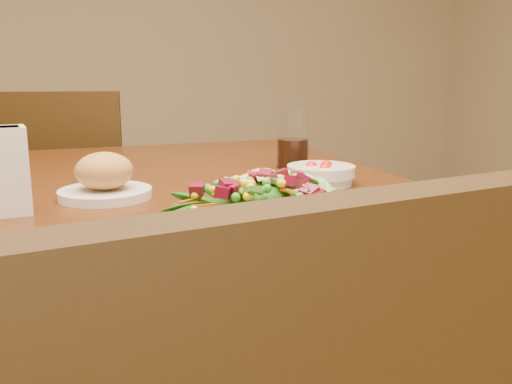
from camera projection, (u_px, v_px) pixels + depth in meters
dining_table at (189, 255)px, 0.98m from camera, size 0.90×1.40×0.75m
chair_far at (68, 222)px, 1.84m from camera, size 0.50×0.50×0.90m
salad_plate at (270, 221)px, 0.70m from camera, size 0.31×0.30×0.09m
bread_plate at (105, 180)px, 0.96m from camera, size 0.16×0.16×0.08m
tomato_bowl at (321, 174)px, 1.07m from camera, size 0.13×0.13×0.04m
drinking_glass at (293, 143)px, 1.25m from camera, size 0.07×0.07×0.13m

